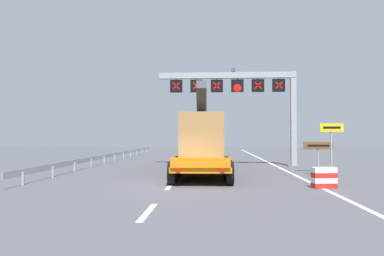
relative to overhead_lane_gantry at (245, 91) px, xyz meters
The scene contains 9 objects.
ground 12.81m from the overhead_lane_gantry, 109.66° to the right, with size 112.00×112.00×0.00m, color #4C4C51.
lane_markings 9.58m from the overhead_lane_gantry, 124.35° to the left, with size 0.20×48.94×0.01m.
edge_line_right 6.27m from the overhead_lane_gantry, 27.08° to the left, with size 0.20×63.00×0.01m, color silver.
overhead_lane_gantry is the anchor object (origin of this frame).
heavy_haul_truck_orange 5.88m from the overhead_lane_gantry, 132.74° to the right, with size 3.20×14.10×5.30m.
exit_sign_yellow 8.84m from the overhead_lane_gantry, 59.04° to the right, with size 1.30×0.15×2.98m.
tourist_info_sign_brown 7.33m from the overhead_lane_gantry, 45.34° to the right, with size 1.83×0.15×1.90m.
crash_barrier_striped 12.73m from the overhead_lane_gantry, 77.86° to the right, with size 1.06×0.63×0.90m.
guardrail_left 13.15m from the overhead_lane_gantry, 157.66° to the left, with size 0.13×34.81×0.76m.
Camera 1 is at (1.44, -16.80, 2.28)m, focal length 34.17 mm.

